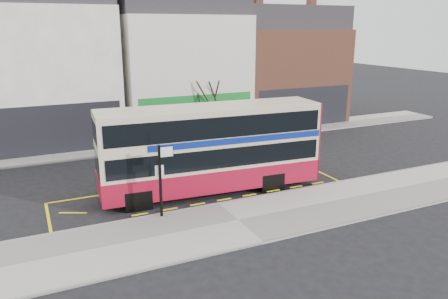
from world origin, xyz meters
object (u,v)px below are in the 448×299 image
car_white (250,134)px  street_tree_right (207,88)px  double_decker_bus (212,148)px  bus_stop_post (161,174)px  car_grey (164,140)px

car_white → street_tree_right: (-2.02, 2.61, 2.92)m
double_decker_bus → bus_stop_post: bearing=-142.4°
car_white → street_tree_right: street_tree_right is taller
double_decker_bus → car_grey: size_ratio=2.44×
car_white → street_tree_right: 4.41m
car_white → car_grey: bearing=73.3°
bus_stop_post → double_decker_bus: bearing=37.5°
double_decker_bus → street_tree_right: bearing=72.5°
car_grey → car_white: car_white is taller
double_decker_bus → street_tree_right: size_ratio=1.98×
car_grey → street_tree_right: size_ratio=0.81×
bus_stop_post → street_tree_right: size_ratio=0.57×
car_grey → double_decker_bus: bearing=-178.2°
double_decker_bus → bus_stop_post: 3.73m
bus_stop_post → car_grey: 10.55m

